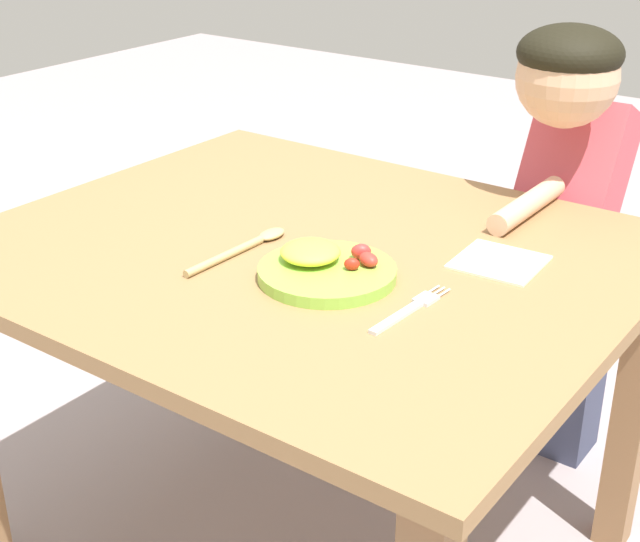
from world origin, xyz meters
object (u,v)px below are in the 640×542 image
object	(u,v)px
fork	(410,309)
person	(565,220)
spoon	(247,246)
plate	(325,268)

from	to	relation	value
fork	person	xyz separation A→B (m)	(-0.02, 0.66, -0.08)
spoon	person	bearing A→B (deg)	-24.74
person	plate	bearing A→B (deg)	77.18
fork	person	distance (m)	0.66
fork	spoon	size ratio (longest dim) A/B	0.79
plate	fork	xyz separation A→B (m)	(0.17, -0.02, -0.01)
fork	spoon	xyz separation A→B (m)	(-0.34, 0.03, 0.00)
plate	spoon	bearing A→B (deg)	176.61
spoon	plate	bearing A→B (deg)	-91.56
plate	fork	size ratio (longest dim) A/B	1.17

